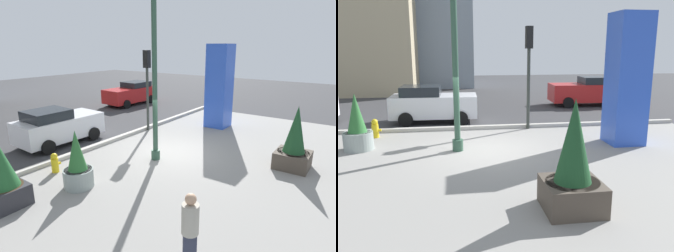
{
  "view_description": "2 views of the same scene",
  "coord_description": "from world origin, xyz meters",
  "views": [
    {
      "loc": [
        -9.6,
        -6.74,
        4.54
      ],
      "look_at": [
        -0.22,
        -0.09,
        1.27
      ],
      "focal_mm": 30.38,
      "sensor_mm": 36.0,
      "label": 1
    },
    {
      "loc": [
        -1.04,
        -11.33,
        3.39
      ],
      "look_at": [
        0.62,
        -0.49,
        0.93
      ],
      "focal_mm": 36.69,
      "sensor_mm": 36.0,
      "label": 2
    }
  ],
  "objects": [
    {
      "name": "potted_plant_near_right",
      "position": [
        -4.32,
        0.63,
        0.76
      ],
      "size": [
        0.98,
        0.98,
        1.96
      ],
      "color": "gray",
      "rests_on": "ground_plane"
    },
    {
      "name": "art_pillar_blue",
      "position": [
        5.07,
        0.12,
        2.32
      ],
      "size": [
        1.21,
        1.21,
        4.64
      ],
      "primitive_type": "cube",
      "color": "blue",
      "rests_on": "ground_plane"
    },
    {
      "name": "fire_hydrant",
      "position": [
        -4.11,
        2.27,
        0.37
      ],
      "size": [
        0.36,
        0.26,
        0.75
      ],
      "color": "gold",
      "rests_on": "ground_plane"
    },
    {
      "name": "potted_plant_by_pillar",
      "position": [
        1.39,
        -4.78,
        0.97
      ],
      "size": [
        1.23,
        1.23,
        2.43
      ],
      "color": "#4C4238",
      "rests_on": "ground_plane"
    },
    {
      "name": "car_intersection",
      "position": [
        7.08,
        8.67,
        0.88
      ],
      "size": [
        4.47,
        2.23,
        1.74
      ],
      "color": "red",
      "rests_on": "ground_plane"
    },
    {
      "name": "traffic_light_corner",
      "position": [
        2.1,
        2.91,
        2.91
      ],
      "size": [
        0.28,
        0.42,
        4.31
      ],
      "color": "#333833",
      "rests_on": "ground_plane"
    },
    {
      "name": "plaza_pavement",
      "position": [
        0.0,
        -2.0,
        0.0
      ],
      "size": [
        18.0,
        10.0,
        0.02
      ],
      "primitive_type": "cube",
      "color": "gray",
      "rests_on": "ground_plane"
    },
    {
      "name": "lamp_post",
      "position": [
        -0.96,
        0.01,
        3.58
      ],
      "size": [
        0.44,
        0.44,
        7.33
      ],
      "color": "#335642",
      "rests_on": "ground_plane"
    },
    {
      "name": "car_passing_lane",
      "position": [
        -2.04,
        5.01,
        0.86
      ],
      "size": [
        3.99,
        2.12,
        1.72
      ],
      "color": "silver",
      "rests_on": "ground_plane"
    },
    {
      "name": "ground_plane",
      "position": [
        0.0,
        4.0,
        0.0
      ],
      "size": [
        60.0,
        60.0,
        0.0
      ],
      "primitive_type": "plane",
      "color": "#38383A"
    },
    {
      "name": "curb_strip",
      "position": [
        0.0,
        3.12,
        0.08
      ],
      "size": [
        18.0,
        0.24,
        0.16
      ],
      "primitive_type": "cube",
      "color": "#B7B2A8",
      "rests_on": "ground_plane"
    }
  ]
}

